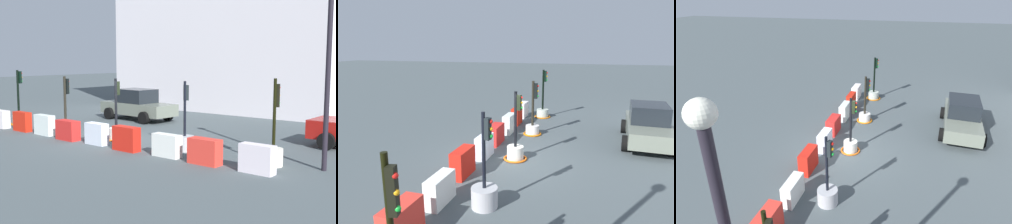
# 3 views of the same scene
# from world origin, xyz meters

# --- Properties ---
(ground_plane) EXTENTS (120.00, 120.00, 0.00)m
(ground_plane) POSITION_xyz_m (0.00, 0.00, 0.00)
(ground_plane) COLOR #465053
(traffic_light_0) EXTENTS (0.94, 0.94, 2.82)m
(traffic_light_0) POSITION_xyz_m (-7.19, 0.09, 0.44)
(traffic_light_0) COLOR #ABB6AA
(traffic_light_0) RESTS_ON ground_plane
(traffic_light_1) EXTENTS (0.87, 0.87, 2.60)m
(traffic_light_1) POSITION_xyz_m (-3.51, 0.20, 0.44)
(traffic_light_1) COLOR silver
(traffic_light_1) RESTS_ON ground_plane
(traffic_light_2) EXTENTS (0.89, 0.89, 2.59)m
(traffic_light_2) POSITION_xyz_m (-0.13, 0.21, 0.42)
(traffic_light_2) COLOR silver
(traffic_light_2) RESTS_ON ground_plane
(traffic_light_3) EXTENTS (0.71, 0.71, 2.60)m
(traffic_light_3) POSITION_xyz_m (3.43, 0.26, 0.45)
(traffic_light_3) COLOR #A9AAAF
(traffic_light_3) RESTS_ON ground_plane
(traffic_light_4) EXTENTS (0.61, 0.61, 2.81)m
(traffic_light_4) POSITION_xyz_m (7.06, 0.17, 0.53)
(traffic_light_4) COLOR silver
(traffic_light_4) RESTS_ON ground_plane
(construction_barrier_0) EXTENTS (1.15, 0.45, 0.87)m
(construction_barrier_0) POSITION_xyz_m (-7.01, -1.07, 0.43)
(construction_barrier_0) COLOR white
(construction_barrier_0) RESTS_ON ground_plane
(construction_barrier_1) EXTENTS (1.08, 0.39, 0.92)m
(construction_barrier_1) POSITION_xyz_m (-5.21, -1.00, 0.46)
(construction_barrier_1) COLOR red
(construction_barrier_1) RESTS_ON ground_plane
(construction_barrier_2) EXTENTS (1.13, 0.41, 0.91)m
(construction_barrier_2) POSITION_xyz_m (-3.52, -0.97, 0.45)
(construction_barrier_2) COLOR silver
(construction_barrier_2) RESTS_ON ground_plane
(construction_barrier_3) EXTENTS (1.13, 0.50, 0.83)m
(construction_barrier_3) POSITION_xyz_m (-1.71, -1.09, 0.42)
(construction_barrier_3) COLOR red
(construction_barrier_3) RESTS_ON ground_plane
(construction_barrier_4) EXTENTS (1.04, 0.43, 0.87)m
(construction_barrier_4) POSITION_xyz_m (-0.03, -1.00, 0.43)
(construction_barrier_4) COLOR silver
(construction_barrier_4) RESTS_ON ground_plane
(construction_barrier_5) EXTENTS (1.13, 0.45, 0.91)m
(construction_barrier_5) POSITION_xyz_m (1.74, -1.11, 0.46)
(construction_barrier_5) COLOR red
(construction_barrier_5) RESTS_ON ground_plane
(construction_barrier_6) EXTENTS (1.11, 0.42, 0.81)m
(construction_barrier_6) POSITION_xyz_m (3.57, -0.96, 0.40)
(construction_barrier_6) COLOR white
(construction_barrier_6) RESTS_ON ground_plane
(construction_barrier_7) EXTENTS (1.12, 0.50, 0.85)m
(construction_barrier_7) POSITION_xyz_m (5.22, -1.03, 0.42)
(construction_barrier_7) COLOR red
(construction_barrier_7) RESTS_ON ground_plane
(construction_barrier_8) EXTENTS (1.09, 0.43, 0.88)m
(construction_barrier_8) POSITION_xyz_m (7.09, -0.99, 0.44)
(construction_barrier_8) COLOR silver
(construction_barrier_8) RESTS_ON ground_plane
(car_grey_saloon) EXTENTS (4.64, 2.33, 1.72)m
(car_grey_saloon) POSITION_xyz_m (-3.62, 5.28, 0.83)
(car_grey_saloon) COLOR slate
(car_grey_saloon) RESTS_ON ground_plane
(building_main_facade) EXTENTS (16.01, 9.26, 11.80)m
(building_main_facade) POSITION_xyz_m (-2.59, 14.65, 5.93)
(building_main_facade) COLOR silver
(building_main_facade) RESTS_ON ground_plane
(street_lamp_post) EXTENTS (0.36, 0.36, 5.78)m
(street_lamp_post) POSITION_xyz_m (8.55, 0.60, 3.48)
(street_lamp_post) COLOR black
(street_lamp_post) RESTS_ON ground_plane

